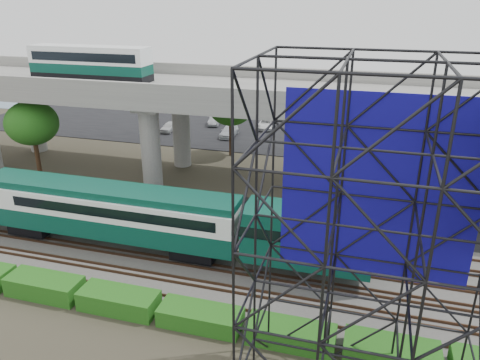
% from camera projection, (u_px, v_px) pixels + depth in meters
% --- Properties ---
extents(ground, '(140.00, 140.00, 0.00)m').
position_uv_depth(ground, '(210.00, 279.00, 29.86)').
color(ground, '#474233').
rests_on(ground, ground).
extents(ballast_bed, '(90.00, 12.00, 0.20)m').
position_uv_depth(ballast_bed, '(220.00, 262.00, 31.60)').
color(ballast_bed, slate).
rests_on(ballast_bed, ground).
extents(service_road, '(90.00, 5.00, 0.08)m').
position_uv_depth(service_road, '(252.00, 211.00, 39.21)').
color(service_road, black).
rests_on(service_road, ground).
extents(parking_lot, '(90.00, 18.00, 0.08)m').
position_uv_depth(parking_lot, '(299.00, 135.00, 60.17)').
color(parking_lot, black).
rests_on(parking_lot, ground).
extents(harbor_water, '(140.00, 40.00, 0.03)m').
position_uv_depth(harbor_water, '(320.00, 101.00, 79.81)').
color(harbor_water, '#496378').
rests_on(harbor_water, ground).
extents(rail_tracks, '(90.00, 9.52, 0.16)m').
position_uv_depth(rail_tracks, '(220.00, 260.00, 31.54)').
color(rail_tracks, '#472D1E').
rests_on(rail_tracks, ballast_bed).
extents(commuter_train, '(29.30, 3.06, 4.30)m').
position_uv_depth(commuter_train, '(135.00, 214.00, 32.15)').
color(commuter_train, black).
rests_on(commuter_train, rail_tracks).
extents(overpass, '(80.00, 12.00, 12.40)m').
position_uv_depth(overpass, '(255.00, 100.00, 41.42)').
color(overpass, '#9E9B93').
rests_on(overpass, ground).
extents(scaffold_tower, '(9.36, 6.36, 15.00)m').
position_uv_depth(scaffold_tower, '(372.00, 266.00, 17.51)').
color(scaffold_tower, black).
rests_on(scaffold_tower, ground).
extents(hedge_strip, '(34.60, 1.80, 1.20)m').
position_uv_depth(hedge_strip, '(201.00, 316.00, 25.55)').
color(hedge_strip, '#144E12').
rests_on(hedge_strip, ground).
extents(trees, '(40.94, 16.94, 7.69)m').
position_uv_depth(trees, '(220.00, 126.00, 43.42)').
color(trees, '#382314').
rests_on(trees, ground).
extents(suv, '(4.93, 3.13, 1.27)m').
position_uv_depth(suv, '(104.00, 189.00, 41.85)').
color(suv, black).
rests_on(suv, service_road).
extents(parked_cars, '(35.29, 9.61, 1.29)m').
position_uv_depth(parked_cars, '(297.00, 131.00, 59.56)').
color(parked_cars, silver).
rests_on(parked_cars, parking_lot).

